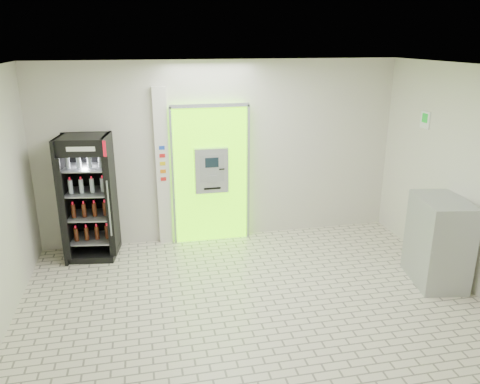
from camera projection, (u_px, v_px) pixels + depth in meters
name	position (u px, v px, depth m)	size (l,w,h in m)	color
ground	(257.00, 313.00, 5.93)	(6.00, 6.00, 0.00)	beige
room_shell	(258.00, 173.00, 5.35)	(6.00, 6.00, 6.00)	beige
atm_assembly	(211.00, 174.00, 7.77)	(1.30, 0.24, 2.33)	#63E801
pillar	(163.00, 168.00, 7.60)	(0.22, 0.11, 2.60)	silver
beverage_cooler	(89.00, 200.00, 7.24)	(0.82, 0.77, 1.94)	black
steel_cabinet	(439.00, 241.00, 6.52)	(0.79, 1.03, 1.24)	#9B9EA2
exit_sign	(425.00, 120.00, 7.16)	(0.02, 0.22, 0.26)	white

